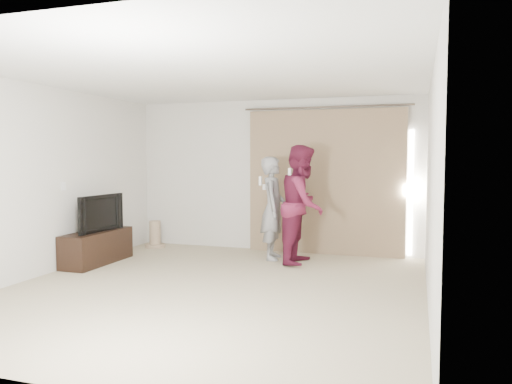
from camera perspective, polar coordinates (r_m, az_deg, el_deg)
floor at (r=6.24m, az=-5.01°, el=-11.03°), size 5.50×5.50×0.00m
wall_back at (r=8.63m, az=2.09°, el=1.89°), size 5.00×0.04×2.60m
wall_left at (r=7.39m, az=-23.23°, el=1.21°), size 0.04×5.50×2.60m
ceiling at (r=6.11m, az=-5.16°, el=13.24°), size 5.00×5.50×0.01m
curtain at (r=8.37m, az=7.99°, el=1.13°), size 2.80×0.11×2.46m
tv_console at (r=8.02m, az=-17.71°, el=-6.03°), size 0.44×1.28×0.49m
tv at (r=7.94m, az=-17.80°, el=-2.30°), size 0.19×0.97×0.56m
scratching_post at (r=9.16m, az=-11.46°, el=-5.02°), size 0.36×0.36×0.48m
person_man at (r=7.89m, az=1.96°, el=-1.85°), size 0.49×0.65×1.63m
person_woman at (r=7.61m, az=5.35°, el=-1.41°), size 0.71×0.90×1.80m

